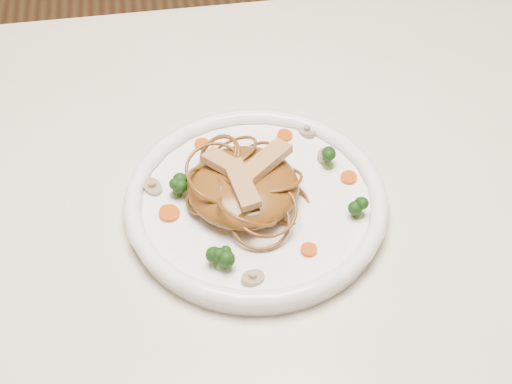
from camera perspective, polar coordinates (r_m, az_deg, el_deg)
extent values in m
cube|color=#EDE2C9|center=(0.85, -1.11, -1.55)|extent=(1.20, 0.80, 0.04)
cylinder|color=brown|center=(1.48, 18.17, 1.14)|extent=(0.06, 0.06, 0.71)
cylinder|color=white|center=(0.82, 0.00, -1.05)|extent=(0.35, 0.35, 0.02)
ellipsoid|color=brown|center=(0.80, -1.01, 0.43)|extent=(0.15, 0.15, 0.04)
cube|color=tan|center=(0.79, 0.66, 2.36)|extent=(0.07, 0.06, 0.01)
cube|color=tan|center=(0.79, -1.98, 1.95)|extent=(0.06, 0.06, 0.01)
cube|color=tan|center=(0.77, -1.10, 0.61)|extent=(0.03, 0.07, 0.01)
cylinder|color=#CD3E07|center=(0.88, 2.25, 4.41)|extent=(0.02, 0.02, 0.00)
cylinder|color=#CD3E07|center=(0.80, -6.75, -1.65)|extent=(0.03, 0.03, 0.00)
cylinder|color=#CD3E07|center=(0.84, 7.21, 1.11)|extent=(0.02, 0.02, 0.00)
cylinder|color=#CD3E07|center=(0.87, -4.24, 3.73)|extent=(0.02, 0.02, 0.00)
cylinder|color=#CD3E07|center=(0.76, 4.12, -4.50)|extent=(0.02, 0.02, 0.00)
cylinder|color=gray|center=(0.74, -0.25, -6.70)|extent=(0.03, 0.03, 0.01)
cylinder|color=gray|center=(0.86, 5.35, 2.79)|extent=(0.03, 0.03, 0.01)
cylinder|color=gray|center=(0.83, -8.04, 0.38)|extent=(0.04, 0.04, 0.01)
cylinder|color=gray|center=(0.89, 3.98, 4.72)|extent=(0.03, 0.03, 0.01)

